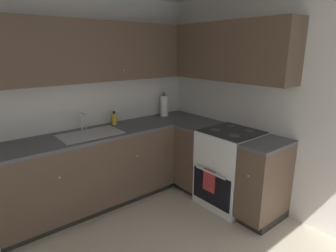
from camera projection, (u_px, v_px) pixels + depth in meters
The scene contains 13 objects.
wall_back at pixel (34, 107), 3.04m from camera, with size 4.24×0.05×2.47m, color silver.
wall_right at pixel (282, 107), 3.03m from camera, with size 0.05×3.46×2.47m, color silver.
lower_cabinets_back at pixel (91, 172), 3.28m from camera, with size 2.05×0.62×0.88m.
countertop_back at pixel (88, 136), 3.15m from camera, with size 3.25×0.60×0.04m, color #4C4C51.
lower_cabinets_right at pixel (227, 169), 3.38m from camera, with size 0.62×1.32×0.88m.
countertop_right at pixel (229, 133), 3.25m from camera, with size 0.60×1.32×0.03m.
oven_range at pixel (230, 167), 3.36m from camera, with size 0.68×0.62×1.06m.
upper_cabinets_back at pixel (61, 52), 2.92m from camera, with size 2.93×0.34×0.66m.
upper_cabinets_right at pixel (221, 51), 3.33m from camera, with size 0.32×1.87×0.66m.
sink at pixel (91, 138), 3.15m from camera, with size 0.68×0.40×0.10m.
faucet at pixel (82, 119), 3.26m from camera, with size 0.07×0.16×0.23m.
soap_bottle at pixel (114, 119), 3.53m from camera, with size 0.07×0.07×0.17m.
paper_towel_roll at pixel (164, 106), 3.98m from camera, with size 0.11×0.11×0.35m.
Camera 1 is at (-0.75, -1.53, 1.85)m, focal length 29.84 mm.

